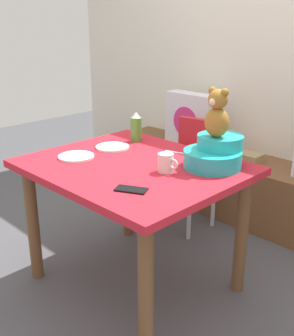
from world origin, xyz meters
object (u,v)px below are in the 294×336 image
teddy_bear (217,114)px  ketchup_bottle (136,128)px  highchair (189,159)px  infant_seat_teal (215,153)px  dining_table (134,183)px  coffee_mug (166,163)px  dinner_plate_near (76,156)px  cell_phone (131,190)px  book_stack (248,157)px  dinner_plate_far (112,147)px  pillow_floral_left (191,120)px

teddy_bear → ketchup_bottle: (-0.63, 0.04, -0.19)m
highchair → infant_seat_teal: size_ratio=2.39×
dining_table → coffee_mug: 0.26m
dinner_plate_near → cell_phone: size_ratio=1.39×
book_stack → dining_table: size_ratio=0.18×
ketchup_bottle → infant_seat_teal: bearing=-3.7°
dining_table → dinner_plate_far: (-0.30, 0.10, 0.12)m
infant_seat_teal → coffee_mug: size_ratio=2.75×
book_stack → dining_table: (0.03, -1.21, 0.14)m
dinner_plate_near → ketchup_bottle: bearing=90.4°
infant_seat_teal → dinner_plate_far: infant_seat_teal is taller
ketchup_bottle → cell_phone: ketchup_bottle is taller
ketchup_bottle → teddy_bear: bearing=-3.8°
dining_table → dinner_plate_near: (-0.30, -0.15, 0.12)m
teddy_bear → coffee_mug: bearing=-117.5°
dining_table → cell_phone: size_ratio=7.67×
dining_table → infant_seat_teal: bearing=39.2°
infant_seat_teal → pillow_floral_left: bearing=134.7°
teddy_bear → dinner_plate_near: (-0.63, -0.42, -0.27)m
infant_seat_teal → ketchup_bottle: ketchup_bottle is taller
book_stack → dinner_plate_far: 1.17m
dining_table → ketchup_bottle: size_ratio=5.97×
book_stack → dining_table: 1.22m
coffee_mug → dinner_plate_far: bearing=171.5°
infant_seat_teal → ketchup_bottle: (-0.63, 0.04, 0.02)m
teddy_bear → dinner_plate_far: teddy_bear is taller
infant_seat_teal → book_stack: bearing=111.0°
dining_table → teddy_bear: bearing=39.2°
dinner_plate_far → cell_phone: 0.66m
infant_seat_teal → highchair: bearing=138.9°
dinner_plate_near → dinner_plate_far: (0.01, 0.26, 0.00)m
dinner_plate_far → book_stack: bearing=76.7°
coffee_mug → infant_seat_teal: bearing=62.6°
pillow_floral_left → coffee_mug: 1.41m
book_stack → coffee_mug: 1.24m
highchair → teddy_bear: 0.92m
pillow_floral_left → coffee_mug: bearing=-55.8°
book_stack → ketchup_bottle: ketchup_bottle is taller
highchair → dinner_plate_near: 0.96m
dinner_plate_near → cell_phone: (0.56, -0.10, -0.00)m
teddy_bear → cell_phone: (-0.07, -0.53, -0.27)m
infant_seat_teal → coffee_mug: (-0.12, -0.24, -0.02)m
teddy_bear → cell_phone: 0.60m
coffee_mug → ketchup_bottle: bearing=151.3°
highchair → cell_phone: 1.17m
book_stack → highchair: bearing=-116.4°
ketchup_bottle → cell_phone: bearing=-45.3°
ketchup_bottle → dinner_plate_near: size_ratio=0.92×
dining_table → teddy_bear: 0.58m
ketchup_bottle → coffee_mug: 0.58m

